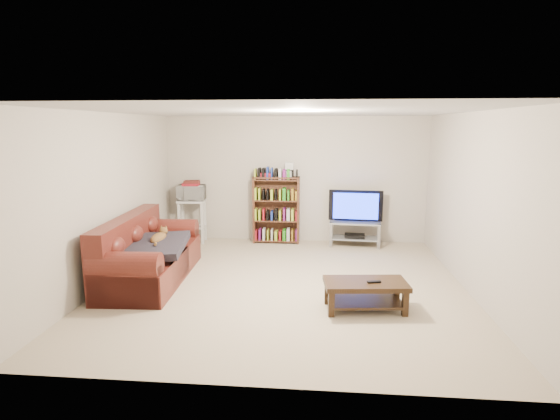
# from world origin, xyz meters

# --- Properties ---
(floor) EXTENTS (5.00, 5.00, 0.00)m
(floor) POSITION_xyz_m (0.00, 0.00, 0.00)
(floor) COLOR #C9B595
(floor) RESTS_ON ground
(ceiling) EXTENTS (5.00, 5.00, 0.00)m
(ceiling) POSITION_xyz_m (0.00, 0.00, 2.40)
(ceiling) COLOR white
(ceiling) RESTS_ON ground
(wall_back) EXTENTS (5.00, 0.00, 5.00)m
(wall_back) POSITION_xyz_m (0.00, 2.50, 1.20)
(wall_back) COLOR beige
(wall_back) RESTS_ON ground
(wall_front) EXTENTS (5.00, 0.00, 5.00)m
(wall_front) POSITION_xyz_m (0.00, -2.50, 1.20)
(wall_front) COLOR beige
(wall_front) RESTS_ON ground
(wall_left) EXTENTS (0.00, 5.00, 5.00)m
(wall_left) POSITION_xyz_m (-2.50, 0.00, 1.20)
(wall_left) COLOR beige
(wall_left) RESTS_ON ground
(wall_right) EXTENTS (0.00, 5.00, 5.00)m
(wall_right) POSITION_xyz_m (2.50, 0.00, 1.20)
(wall_right) COLOR beige
(wall_right) RESTS_ON ground
(sofa) EXTENTS (1.04, 2.22, 0.93)m
(sofa) POSITION_xyz_m (-2.03, 0.05, 0.33)
(sofa) COLOR #571D16
(sofa) RESTS_ON floor
(blanket) EXTENTS (0.98, 1.19, 0.19)m
(blanket) POSITION_xyz_m (-1.84, -0.09, 0.55)
(blanket) COLOR #25212A
(blanket) RESTS_ON sofa
(cat) EXTENTS (0.26, 0.60, 0.18)m
(cat) POSITION_xyz_m (-1.85, 0.11, 0.61)
(cat) COLOR brown
(cat) RESTS_ON sofa
(coffee_table) EXTENTS (1.04, 0.60, 0.36)m
(coffee_table) POSITION_xyz_m (1.05, -0.77, 0.25)
(coffee_table) COLOR black
(coffee_table) RESTS_ON floor
(remote) EXTENTS (0.17, 0.08, 0.02)m
(remote) POSITION_xyz_m (1.14, -0.81, 0.37)
(remote) COLOR black
(remote) RESTS_ON coffee_table
(tv_stand) EXTENTS (0.96, 0.49, 0.47)m
(tv_stand) POSITION_xyz_m (1.15, 2.18, 0.32)
(tv_stand) COLOR #999EA3
(tv_stand) RESTS_ON floor
(television) EXTENTS (1.01, 0.21, 0.58)m
(television) POSITION_xyz_m (1.15, 2.18, 0.75)
(television) COLOR black
(television) RESTS_ON tv_stand
(dvd_player) EXTENTS (0.39, 0.29, 0.06)m
(dvd_player) POSITION_xyz_m (1.15, 2.18, 0.19)
(dvd_player) COLOR black
(dvd_player) RESTS_ON tv_stand
(bookshelf) EXTENTS (0.89, 0.28, 1.28)m
(bookshelf) POSITION_xyz_m (-0.34, 2.30, 0.66)
(bookshelf) COLOR #4C2A1A
(bookshelf) RESTS_ON floor
(shelf_clutter) EXTENTS (0.65, 0.20, 0.28)m
(shelf_clutter) POSITION_xyz_m (-0.24, 2.31, 1.38)
(shelf_clutter) COLOR silver
(shelf_clutter) RESTS_ON bookshelf
(microwave_stand) EXTENTS (0.54, 0.41, 0.82)m
(microwave_stand) POSITION_xyz_m (-1.96, 2.20, 0.53)
(microwave_stand) COLOR silver
(microwave_stand) RESTS_ON floor
(microwave) EXTENTS (0.53, 0.38, 0.28)m
(microwave) POSITION_xyz_m (-1.96, 2.20, 0.96)
(microwave) COLOR silver
(microwave) RESTS_ON microwave_stand
(game_boxes) EXTENTS (0.32, 0.29, 0.05)m
(game_boxes) POSITION_xyz_m (-1.96, 2.20, 1.13)
(game_boxes) COLOR maroon
(game_boxes) RESTS_ON microwave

